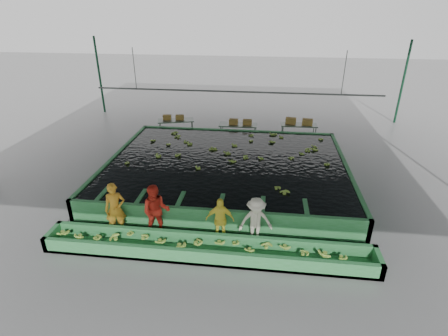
# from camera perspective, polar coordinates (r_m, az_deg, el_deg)

# --- Properties ---
(ground) EXTENTS (80.00, 80.00, 0.00)m
(ground) POSITION_cam_1_polar(r_m,az_deg,el_deg) (13.84, -0.26, -4.63)
(ground) COLOR slate
(ground) RESTS_ON ground
(shed_roof) EXTENTS (20.00, 22.00, 0.04)m
(shed_roof) POSITION_cam_1_polar(r_m,az_deg,el_deg) (12.14, -0.30, 16.27)
(shed_roof) COLOR gray
(shed_roof) RESTS_ON shed_posts
(shed_posts) EXTENTS (20.00, 22.00, 5.00)m
(shed_posts) POSITION_cam_1_polar(r_m,az_deg,el_deg) (12.78, -0.28, 5.13)
(shed_posts) COLOR #0E3620
(shed_posts) RESTS_ON ground
(flotation_tank) EXTENTS (10.00, 8.00, 0.90)m
(flotation_tank) POSITION_cam_1_polar(r_m,az_deg,el_deg) (14.95, 0.48, -0.27)
(flotation_tank) COLOR #2F7B3F
(flotation_tank) RESTS_ON ground
(tank_water) EXTENTS (9.70, 7.70, 0.00)m
(tank_water) POSITION_cam_1_polar(r_m,az_deg,el_deg) (14.78, 0.48, 1.12)
(tank_water) COLOR black
(tank_water) RESTS_ON flotation_tank
(sorting_trough) EXTENTS (10.00, 1.00, 0.50)m
(sorting_trough) POSITION_cam_1_polar(r_m,az_deg,el_deg) (10.75, -2.78, -13.02)
(sorting_trough) COLOR #2F7B3F
(sorting_trough) RESTS_ON ground
(cableway_rail) EXTENTS (0.08, 0.08, 14.00)m
(cableway_rail) POSITION_cam_1_polar(r_m,az_deg,el_deg) (17.40, 1.88, 12.35)
(cableway_rail) COLOR #59605B
(cableway_rail) RESTS_ON shed_roof
(rail_hanger_left) EXTENTS (0.04, 0.04, 2.00)m
(rail_hanger_left) POSITION_cam_1_polar(r_m,az_deg,el_deg) (18.34, -14.42, 15.46)
(rail_hanger_left) COLOR #59605B
(rail_hanger_left) RESTS_ON shed_roof
(rail_hanger_right) EXTENTS (0.04, 0.04, 2.00)m
(rail_hanger_right) POSITION_cam_1_polar(r_m,az_deg,el_deg) (17.48, 19.03, 14.44)
(rail_hanger_right) COLOR #59605B
(rail_hanger_right) RESTS_ON shed_roof
(worker_a) EXTENTS (0.77, 0.65, 1.81)m
(worker_a) POSITION_cam_1_polar(r_m,az_deg,el_deg) (11.86, -17.32, -6.42)
(worker_a) COLOR #C18520
(worker_a) RESTS_ON ground
(worker_b) EXTENTS (1.01, 0.86, 1.83)m
(worker_b) POSITION_cam_1_polar(r_m,az_deg,el_deg) (11.38, -11.02, -6.99)
(worker_b) COLOR red
(worker_b) RESTS_ON ground
(worker_c) EXTENTS (0.93, 0.45, 1.54)m
(worker_c) POSITION_cam_1_polar(r_m,az_deg,el_deg) (11.05, -0.69, -8.48)
(worker_c) COLOR #FFED41
(worker_c) RESTS_ON ground
(worker_d) EXTENTS (1.14, 0.78, 1.62)m
(worker_d) POSITION_cam_1_polar(r_m,az_deg,el_deg) (10.95, 5.20, -8.67)
(worker_d) COLOR beige
(worker_d) RESTS_ON ground
(packing_table_left) EXTENTS (2.15, 1.30, 0.91)m
(packing_table_left) POSITION_cam_1_polar(r_m,az_deg,el_deg) (20.28, -7.80, 6.56)
(packing_table_left) COLOR #59605B
(packing_table_left) RESTS_ON ground
(packing_table_mid) EXTENTS (2.06, 0.83, 0.94)m
(packing_table_mid) POSITION_cam_1_polar(r_m,az_deg,el_deg) (19.31, 2.31, 5.84)
(packing_table_mid) COLOR #59605B
(packing_table_mid) RESTS_ON ground
(packing_table_right) EXTENTS (1.97, 0.83, 0.89)m
(packing_table_right) POSITION_cam_1_polar(r_m,az_deg,el_deg) (19.85, 12.04, 5.77)
(packing_table_right) COLOR #59605B
(packing_table_right) RESTS_ON ground
(box_stack_left) EXTENTS (1.19, 0.47, 0.25)m
(box_stack_left) POSITION_cam_1_polar(r_m,az_deg,el_deg) (20.23, -8.24, 7.85)
(box_stack_left) COLOR olive
(box_stack_left) RESTS_ON packing_table_left
(box_stack_mid) EXTENTS (1.23, 0.36, 0.26)m
(box_stack_mid) POSITION_cam_1_polar(r_m,az_deg,el_deg) (19.17, 2.68, 7.16)
(box_stack_mid) COLOR olive
(box_stack_mid) RESTS_ON packing_table_mid
(box_stack_right) EXTENTS (1.49, 0.58, 0.31)m
(box_stack_right) POSITION_cam_1_polar(r_m,az_deg,el_deg) (19.74, 12.12, 7.01)
(box_stack_right) COLOR olive
(box_stack_right) RESTS_ON packing_table_right
(floating_bananas) EXTENTS (8.56, 5.84, 0.12)m
(floating_bananas) POSITION_cam_1_polar(r_m,az_deg,el_deg) (15.51, 0.82, 2.33)
(floating_bananas) COLOR #7BA336
(floating_bananas) RESTS_ON tank_water
(trough_bananas) EXTENTS (9.25, 0.62, 0.12)m
(trough_bananas) POSITION_cam_1_polar(r_m,az_deg,el_deg) (10.66, -2.80, -12.39)
(trough_bananas) COLOR #7BA336
(trough_bananas) RESTS_ON sorting_trough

